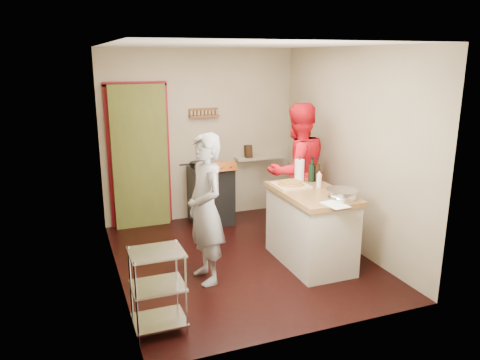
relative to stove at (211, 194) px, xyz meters
name	(u,v)px	position (x,y,z in m)	size (l,w,h in m)	color
floor	(241,259)	(-0.05, -1.42, -0.45)	(3.50, 3.50, 0.00)	black
back_wall	(159,149)	(-0.69, 0.36, 0.68)	(3.00, 0.44, 2.60)	tan
left_wall	(112,169)	(-1.55, -1.42, 0.85)	(0.04, 3.50, 2.60)	tan
right_wall	(349,150)	(1.45, -1.42, 0.85)	(0.04, 3.50, 2.60)	tan
ceiling	(242,44)	(-0.05, -1.42, 2.16)	(3.00, 3.50, 0.02)	white
stove	(211,194)	(0.00, 0.00, 0.00)	(0.60, 0.63, 1.00)	black
wire_shelving	(158,287)	(-1.33, -2.62, -0.01)	(0.48, 0.40, 0.80)	silver
island	(311,225)	(0.71, -1.81, 0.04)	(0.72, 1.34, 1.23)	beige
person_stripe	(206,209)	(-0.62, -1.80, 0.40)	(0.62, 0.40, 1.69)	#B7B6BB
person_red	(297,172)	(0.95, -0.96, 0.49)	(0.91, 0.71, 1.88)	red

